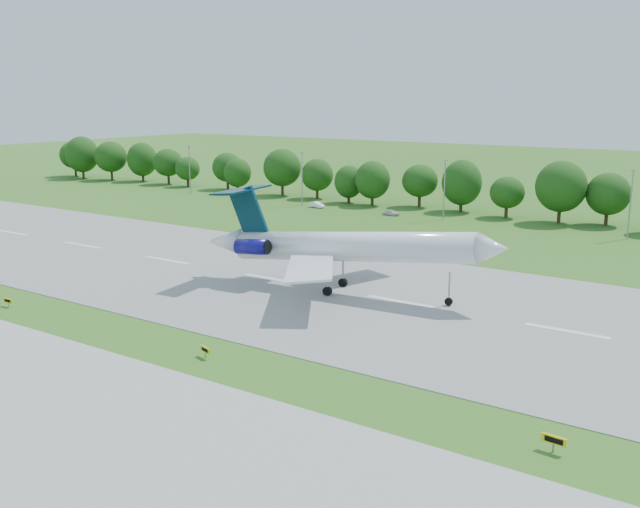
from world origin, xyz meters
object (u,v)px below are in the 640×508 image
Objects in this scene: taxi_sign_left at (8,301)px; service_vehicle_b at (391,213)px; airliner at (336,245)px; service_vehicle_a at (316,205)px.

service_vehicle_b is at bearing 83.42° from taxi_sign_left.
airliner is 11.54× the size of service_vehicle_b.
airliner is at bearing -130.45° from service_vehicle_a.
airliner reaches higher than service_vehicle_a.
taxi_sign_left is at bearing 174.55° from service_vehicle_b.
taxi_sign_left is at bearing -158.19° from service_vehicle_a.
service_vehicle_b is at bearing -77.10° from service_vehicle_a.
airliner is at bearing 41.61° from taxi_sign_left.
taxi_sign_left is (-28.88, -27.64, -5.35)m from airliner.
service_vehicle_a is at bearing 88.55° from service_vehicle_b.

